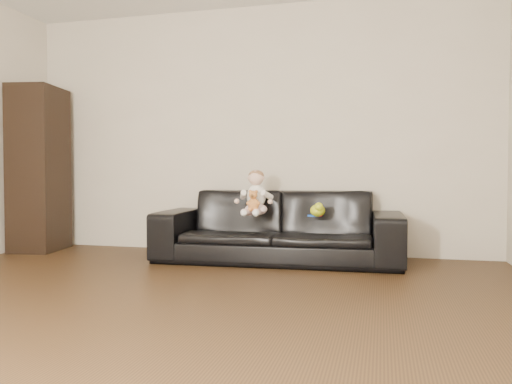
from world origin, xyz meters
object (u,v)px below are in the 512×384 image
(cabinet, at_px, (39,169))
(toy_blue_disc, at_px, (313,216))
(toy_rattle, at_px, (320,214))
(teddy_bear, at_px, (253,201))
(baby, at_px, (256,195))
(sofa, at_px, (278,226))
(toy_green, at_px, (318,211))

(cabinet, distance_m, toy_blue_disc, 3.03)
(toy_rattle, bearing_deg, cabinet, 177.02)
(teddy_bear, distance_m, toy_blue_disc, 0.57)
(toy_blue_disc, bearing_deg, toy_rattle, -29.68)
(baby, relative_size, toy_rattle, 7.13)
(baby, xyz_separation_m, toy_blue_disc, (0.54, 0.02, -0.18))
(teddy_bear, bearing_deg, toy_rattle, -2.31)
(sofa, relative_size, toy_green, 13.94)
(cabinet, height_order, toy_green, cabinet)
(toy_green, distance_m, toy_blue_disc, 0.07)
(cabinet, distance_m, teddy_bear, 2.50)
(sofa, xyz_separation_m, toy_rattle, (0.41, -0.14, 0.14))
(cabinet, distance_m, toy_rattle, 3.10)
(sofa, bearing_deg, toy_rattle, -20.34)
(cabinet, height_order, teddy_bear, cabinet)
(cabinet, bearing_deg, baby, -13.14)
(baby, height_order, toy_blue_disc, baby)
(teddy_bear, relative_size, toy_rattle, 3.18)
(toy_rattle, distance_m, toy_blue_disc, 0.08)
(baby, xyz_separation_m, toy_green, (0.58, -0.00, -0.13))
(teddy_bear, relative_size, toy_green, 1.15)
(sofa, distance_m, teddy_bear, 0.40)
(baby, bearing_deg, cabinet, 177.97)
(cabinet, distance_m, toy_green, 3.07)
(cabinet, bearing_deg, toy_rattle, -12.74)
(baby, distance_m, toy_blue_disc, 0.57)
(cabinet, bearing_deg, toy_blue_disc, -12.11)
(teddy_bear, bearing_deg, toy_green, -0.99)
(teddy_bear, bearing_deg, sofa, 41.05)
(toy_green, bearing_deg, sofa, 162.03)
(sofa, xyz_separation_m, baby, (-0.19, -0.12, 0.29))
(toy_green, bearing_deg, cabinet, 177.18)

